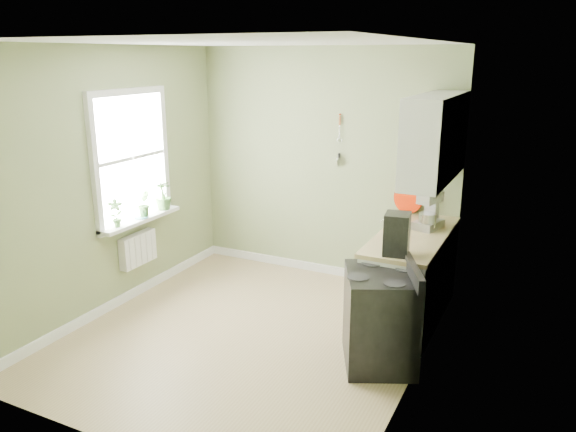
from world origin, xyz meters
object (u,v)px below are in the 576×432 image
at_px(kettle, 391,221).
at_px(coffee_maker, 397,235).
at_px(stove, 380,318).
at_px(stand_mixer, 429,211).

height_order(kettle, coffee_maker, coffee_maker).
relative_size(stove, coffee_maker, 2.57).
bearing_deg(stand_mixer, coffee_maker, -95.41).
distance_m(kettle, coffee_maker, 0.73).
bearing_deg(stand_mixer, kettle, -146.41).
bearing_deg(kettle, coffee_maker, -70.29).
relative_size(kettle, coffee_maker, 0.46).
height_order(stove, kettle, kettle).
relative_size(stove, kettle, 5.54).
distance_m(stove, stand_mixer, 1.39).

